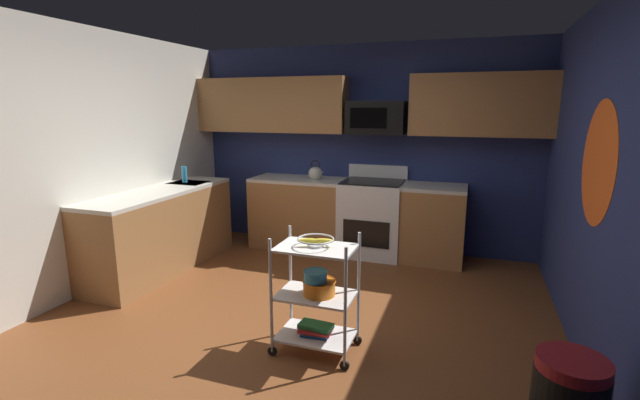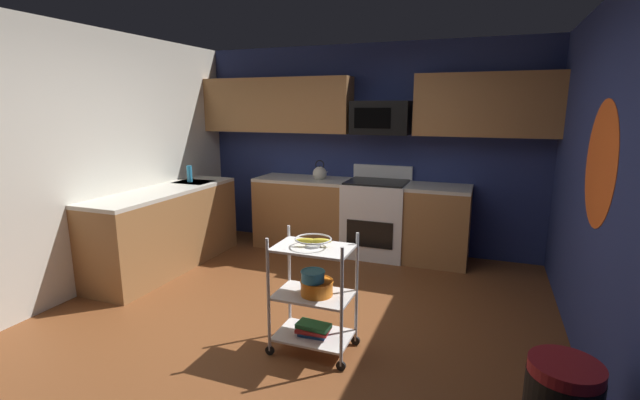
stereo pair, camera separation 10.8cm
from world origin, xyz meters
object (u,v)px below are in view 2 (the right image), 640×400
(rolling_cart, at_px, (313,295))
(mixing_bowl_small, at_px, (313,276))
(oven_range, at_px, (376,217))
(fruit_bowl, at_px, (313,241))
(kettle, at_px, (320,173))
(mixing_bowl_large, at_px, (317,287))
(dish_soap_bottle, at_px, (189,174))
(microwave, at_px, (381,118))
(book_stack, at_px, (314,329))

(rolling_cart, xyz_separation_m, mixing_bowl_small, (0.01, -0.03, 0.17))
(oven_range, xyz_separation_m, fruit_bowl, (0.10, -2.37, 0.40))
(kettle, bearing_deg, fruit_bowl, -70.18)
(mixing_bowl_large, bearing_deg, rolling_cart, -180.00)
(kettle, height_order, dish_soap_bottle, kettle)
(oven_range, distance_m, mixing_bowl_large, 2.37)
(dish_soap_bottle, bearing_deg, mixing_bowl_small, -35.38)
(rolling_cart, distance_m, kettle, 2.57)
(microwave, relative_size, mixing_bowl_small, 3.85)
(kettle, xyz_separation_m, dish_soap_bottle, (-1.43, -0.77, 0.02))
(fruit_bowl, xyz_separation_m, dish_soap_bottle, (-2.28, 1.60, 0.14))
(mixing_bowl_large, height_order, kettle, kettle)
(mixing_bowl_small, bearing_deg, kettle, 109.78)
(mixing_bowl_small, distance_m, book_stack, 0.45)
(fruit_bowl, height_order, kettle, kettle)
(microwave, xyz_separation_m, fruit_bowl, (0.10, -2.47, -0.82))
(fruit_bowl, bearing_deg, book_stack, 180.00)
(microwave, distance_m, mixing_bowl_small, 2.73)
(oven_range, distance_m, rolling_cart, 2.37)
(rolling_cart, xyz_separation_m, kettle, (-0.85, 2.36, 0.54))
(fruit_bowl, xyz_separation_m, kettle, (-0.85, 2.36, 0.12))
(fruit_bowl, height_order, mixing_bowl_small, fruit_bowl)
(mixing_bowl_large, bearing_deg, microwave, 92.93)
(dish_soap_bottle, bearing_deg, rolling_cart, -34.94)
(dish_soap_bottle, bearing_deg, kettle, 28.14)
(fruit_bowl, xyz_separation_m, book_stack, (-0.00, 0.00, -0.70))
(rolling_cart, bearing_deg, dish_soap_bottle, 145.06)
(kettle, distance_m, dish_soap_bottle, 1.62)
(book_stack, bearing_deg, oven_range, 92.39)
(oven_range, bearing_deg, kettle, -179.71)
(rolling_cart, bearing_deg, book_stack, 161.57)
(fruit_bowl, relative_size, kettle, 1.03)
(mixing_bowl_small, xyz_separation_m, book_stack, (-0.01, 0.03, -0.44))
(microwave, bearing_deg, mixing_bowl_large, -87.07)
(mixing_bowl_small, bearing_deg, book_stack, 106.60)
(microwave, distance_m, mixing_bowl_large, 2.74)
(mixing_bowl_large, xyz_separation_m, kettle, (-0.88, 2.36, 0.48))
(book_stack, bearing_deg, microwave, 92.30)
(mixing_bowl_small, bearing_deg, dish_soap_bottle, 144.62)
(rolling_cart, xyz_separation_m, fruit_bowl, (-0.00, 0.00, 0.42))
(microwave, bearing_deg, rolling_cart, -87.70)
(dish_soap_bottle, bearing_deg, mixing_bowl_large, -34.62)
(oven_range, bearing_deg, rolling_cart, -87.61)
(oven_range, height_order, mixing_bowl_small, oven_range)
(kettle, bearing_deg, book_stack, -70.18)
(microwave, relative_size, dish_soap_bottle, 3.50)
(rolling_cart, height_order, mixing_bowl_large, rolling_cart)
(microwave, distance_m, kettle, 1.04)
(mixing_bowl_large, height_order, book_stack, mixing_bowl_large)
(microwave, bearing_deg, dish_soap_bottle, -158.18)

